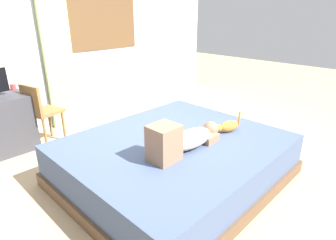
% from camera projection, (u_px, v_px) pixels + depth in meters
% --- Properties ---
extents(ground_plane, '(16.00, 16.00, 0.00)m').
position_uv_depth(ground_plane, '(184.00, 174.00, 3.19)').
color(ground_plane, tan).
extents(back_wall_with_window, '(6.40, 0.14, 2.90)m').
position_uv_depth(back_wall_with_window, '(65.00, 31.00, 4.29)').
color(back_wall_with_window, silver).
rests_on(back_wall_with_window, ground).
extents(bed, '(2.26, 1.93, 0.46)m').
position_uv_depth(bed, '(175.00, 160.00, 3.04)').
color(bed, brown).
rests_on(bed, ground).
extents(person_lying, '(0.94, 0.28, 0.34)m').
position_uv_depth(person_lying, '(184.00, 139.00, 2.72)').
color(person_lying, '#CCB299').
rests_on(person_lying, bed).
extents(cat, '(0.35, 0.17, 0.21)m').
position_uv_depth(cat, '(228.00, 126.00, 3.14)').
color(cat, '#C67A2D').
rests_on(cat, bed).
extents(cup, '(0.07, 0.07, 0.08)m').
position_uv_depth(cup, '(13.00, 87.00, 3.79)').
color(cup, '#B23D38').
rests_on(cup, desk).
extents(chair_by_desk, '(0.46, 0.46, 0.86)m').
position_uv_depth(chair_by_desk, '(40.00, 110.00, 3.74)').
color(chair_by_desk, brown).
rests_on(chair_by_desk, ground).
extents(curtain_left, '(0.44, 0.06, 2.41)m').
position_uv_depth(curtain_left, '(57.00, 50.00, 4.16)').
color(curtain_left, '#ADCC75').
rests_on(curtain_left, ground).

